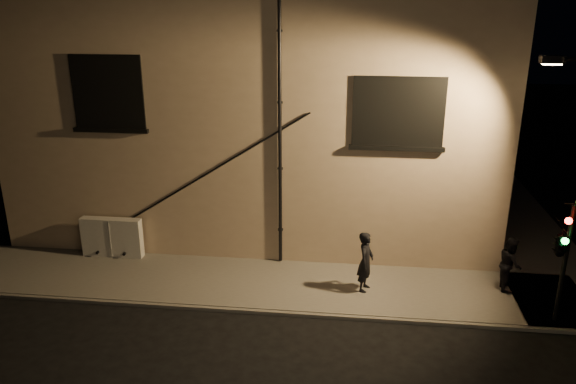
# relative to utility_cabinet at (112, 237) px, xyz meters

# --- Properties ---
(ground) EXTENTS (90.00, 90.00, 0.00)m
(ground) POSITION_rel_utility_cabinet_xyz_m (7.25, -2.70, -0.77)
(ground) COLOR black
(sidewalk) EXTENTS (21.00, 16.00, 0.12)m
(sidewalk) POSITION_rel_utility_cabinet_xyz_m (8.47, 1.69, -0.71)
(sidewalk) COLOR #5B5752
(sidewalk) RESTS_ON ground
(building) EXTENTS (16.20, 12.23, 8.80)m
(building) POSITION_rel_utility_cabinet_xyz_m (4.25, 6.29, 3.64)
(building) COLOR tan
(building) RESTS_ON ground
(utility_cabinet) EXTENTS (1.96, 0.33, 1.29)m
(utility_cabinet) POSITION_rel_utility_cabinet_xyz_m (0.00, 0.00, 0.00)
(utility_cabinet) COLOR #BBB7B2
(utility_cabinet) RESTS_ON sidewalk
(pedestrian_a) EXTENTS (0.59, 0.74, 1.77)m
(pedestrian_a) POSITION_rel_utility_cabinet_xyz_m (8.08, -1.31, 0.24)
(pedestrian_a) COLOR black
(pedestrian_a) RESTS_ON sidewalk
(pedestrian_b) EXTENTS (0.65, 0.81, 1.59)m
(pedestrian_b) POSITION_rel_utility_cabinet_xyz_m (12.17, -0.76, 0.15)
(pedestrian_b) COLOR black
(pedestrian_b) RESTS_ON sidewalk
(traffic_signal) EXTENTS (1.18, 1.94, 3.32)m
(traffic_signal) POSITION_rel_utility_cabinet_xyz_m (12.80, -2.44, 1.58)
(traffic_signal) COLOR black
(traffic_signal) RESTS_ON sidewalk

